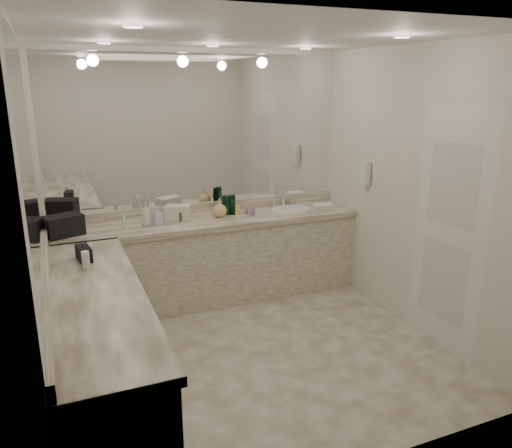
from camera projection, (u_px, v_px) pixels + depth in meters
name	position (u px, v px, depth m)	size (l,w,h in m)	color
floor	(253.00, 351.00, 4.37)	(3.20, 3.20, 0.00)	beige
ceiling	(253.00, 35.00, 3.65)	(3.20, 3.20, 0.00)	white
wall_back	(200.00, 176.00, 5.34)	(3.20, 0.02, 2.60)	silver
wall_left	(38.00, 229.00, 3.42)	(0.02, 3.00, 2.60)	silver
wall_right	(413.00, 191.00, 4.60)	(0.02, 3.00, 2.60)	silver
vanity_back_base	(210.00, 262.00, 5.32)	(3.20, 0.60, 0.84)	beige
vanity_back_top	(210.00, 221.00, 5.18)	(3.20, 0.64, 0.06)	beige
vanity_left_base	(99.00, 356.00, 3.51)	(0.60, 2.40, 0.84)	beige
vanity_left_top	(95.00, 297.00, 3.39)	(0.64, 2.42, 0.06)	beige
backsplash_back	(201.00, 208.00, 5.42)	(3.20, 0.04, 0.10)	beige
backsplash_left	(47.00, 276.00, 3.52)	(0.04, 3.00, 0.10)	beige
mirror_back	(199.00, 131.00, 5.20)	(3.12, 0.01, 1.55)	white
mirror_left	(31.00, 160.00, 3.29)	(0.01, 2.92, 1.55)	white
sink	(291.00, 210.00, 5.54)	(0.44, 0.44, 0.03)	white
faucet	(283.00, 199.00, 5.70)	(0.24, 0.16, 0.14)	silver
wall_phone	(365.00, 173.00, 5.19)	(0.06, 0.10, 0.24)	white
door	(448.00, 231.00, 4.23)	(0.02, 0.82, 2.10)	white
black_toiletry_bag	(64.00, 226.00, 4.58)	(0.33, 0.21, 0.19)	black
black_bag_spill	(84.00, 254.00, 3.96)	(0.09, 0.21, 0.11)	black
cream_cosmetic_case	(178.00, 213.00, 5.13)	(0.25, 0.16, 0.15)	beige
hand_towel	(323.00, 206.00, 5.62)	(0.23, 0.15, 0.04)	white
lotion_left	(86.00, 260.00, 3.79)	(0.06, 0.06, 0.14)	white
soap_bottle_a	(146.00, 214.00, 4.91)	(0.09, 0.09, 0.23)	silver
soap_bottle_b	(157.00, 216.00, 4.94)	(0.08, 0.09, 0.19)	silver
soap_bottle_c	(220.00, 208.00, 5.22)	(0.15, 0.15, 0.19)	#DFBA74
green_bottle_0	(224.00, 204.00, 5.38)	(0.07, 0.07, 0.19)	#0E4529
green_bottle_1	(228.00, 205.00, 5.32)	(0.06, 0.06, 0.21)	#0E4529
green_bottle_2	(232.00, 205.00, 5.32)	(0.07, 0.07, 0.21)	#0E4529
amenity_bottle_0	(124.00, 221.00, 4.85)	(0.04, 0.04, 0.13)	silver
amenity_bottle_1	(174.00, 213.00, 5.13)	(0.04, 0.04, 0.13)	#E0B28C
amenity_bottle_2	(246.00, 211.00, 5.33)	(0.04, 0.04, 0.07)	#9966B2
amenity_bottle_3	(232.00, 210.00, 5.34)	(0.05, 0.05, 0.10)	#9966B2
amenity_bottle_4	(252.00, 211.00, 5.30)	(0.05, 0.05, 0.09)	#9966B2
amenity_bottle_5	(181.00, 217.00, 5.07)	(0.04, 0.04, 0.09)	#3F3F4C
amenity_bottle_6	(237.00, 210.00, 5.30)	(0.05, 0.05, 0.11)	#F2D84C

